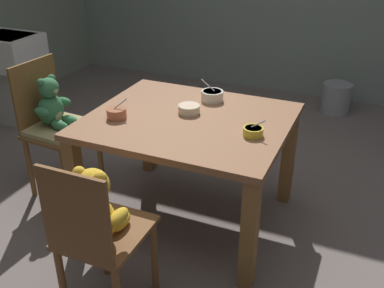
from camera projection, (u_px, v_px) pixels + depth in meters
The scene contains 10 objects.
ground_plane at pixel (189, 218), 2.99m from camera, with size 5.20×5.20×0.04m.
dining_table at pixel (189, 135), 2.71m from camera, with size 1.17×0.99×0.70m.
teddy_chair_near_left at pixel (54, 117), 3.03m from camera, with size 0.41×0.45×0.92m.
teddy_chair_near_front at pixel (97, 220), 2.01m from camera, with size 0.36×0.41×0.88m.
porridge_bowl_cream_center at pixel (189, 109), 2.71m from camera, with size 0.13×0.13×0.05m.
porridge_bowl_terracotta_near_left at pixel (117, 113), 2.64m from camera, with size 0.12×0.12×0.12m.
porridge_bowl_white_far_center at pixel (212, 95), 2.89m from camera, with size 0.15×0.14×0.13m.
porridge_bowl_yellow_near_right at pixel (253, 131), 2.44m from camera, with size 0.12×0.11×0.10m.
sink_basin at pixel (12, 67), 4.04m from camera, with size 0.52×0.43×0.83m.
metal_pail at pixel (336, 98), 4.44m from camera, with size 0.28×0.28×0.30m, color #93969B.
Camera 1 is at (0.98, -2.22, 1.78)m, focal length 42.30 mm.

